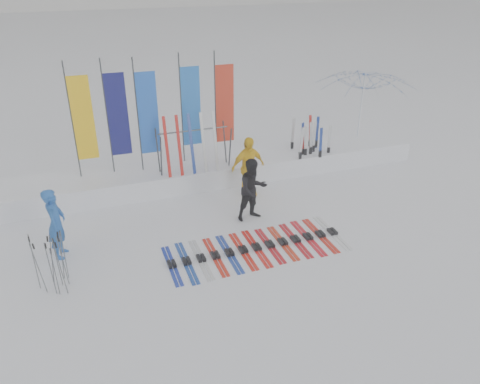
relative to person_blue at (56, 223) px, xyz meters
name	(u,v)px	position (x,y,z in m)	size (l,w,h in m)	color
ground	(256,264)	(4.05, -1.83, -0.84)	(120.00, 120.00, 0.00)	white
snow_bank	(200,172)	(4.05, 2.77, -0.54)	(14.00, 1.60, 0.60)	white
person_blue	(56,223)	(0.00, 0.00, 0.00)	(0.61, 0.40, 1.68)	#1D53A9
person_black	(253,190)	(4.72, 0.11, -0.01)	(0.80, 0.63, 1.65)	black
person_yellow	(248,167)	(5.07, 1.39, 0.04)	(1.03, 0.43, 1.75)	yellow
tent_canopy	(361,113)	(9.75, 3.05, 0.63)	(3.19, 3.25, 2.93)	white
ski_row	(257,247)	(4.29, -1.27, -0.80)	(4.20, 1.69, 0.07)	#162A99
pole_cluster	(54,263)	(-0.09, -1.22, -0.23)	(0.61, 0.61, 1.25)	#595B60
feather_flags	(154,112)	(2.84, 2.98, 1.41)	(4.58, 0.27, 3.20)	#383A3F
ski_rack	(194,144)	(3.80, 2.37, 0.54)	(2.04, 0.80, 1.23)	#383A3F
upright_skis	(309,147)	(7.53, 2.42, -0.05)	(1.17, 0.91, 1.66)	silver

